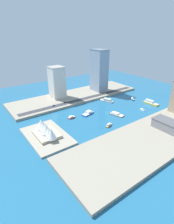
{
  "coord_description": "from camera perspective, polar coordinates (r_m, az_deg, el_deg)",
  "views": [
    {
      "loc": [
        -179.4,
        168.24,
        114.1
      ],
      "look_at": [
        14.32,
        26.55,
        2.34
      ],
      "focal_mm": 28.67,
      "sensor_mm": 36.0,
      "label": 1
    }
  ],
  "objects": [
    {
      "name": "opera_landmark",
      "position": [
        211.88,
        -13.0,
        -5.5
      ],
      "size": [
        41.35,
        24.95,
        16.23
      ],
      "color": "#BCAD93",
      "rests_on": "peninsula_point"
    },
    {
      "name": "taxi_yellow_cab",
      "position": [
        336.63,
        4.37,
        5.87
      ],
      "size": [
        2.14,
        4.3,
        1.54
      ],
      "color": "black",
      "rests_on": "road_strip"
    },
    {
      "name": "hatchback_blue",
      "position": [
        287.21,
        -10.62,
        2.05
      ],
      "size": [
        1.87,
        4.6,
        1.49
      ],
      "color": "black",
      "rests_on": "road_strip"
    },
    {
      "name": "ferry_white_commuter",
      "position": [
        310.52,
        6.36,
        3.71
      ],
      "size": [
        24.62,
        15.83,
        5.77
      ],
      "color": "silver",
      "rests_on": "ground_plane"
    },
    {
      "name": "traffic_light_waterfront",
      "position": [
        300.61,
        -1.92,
        4.24
      ],
      "size": [
        0.36,
        0.36,
        6.5
      ],
      "color": "black",
      "rests_on": "quay_east"
    },
    {
      "name": "warehouse_low_gray",
      "position": [
        234.79,
        25.3,
        -4.21
      ],
      "size": [
        44.34,
        19.61,
        11.3
      ],
      "color": "gray",
      "rests_on": "quay_west"
    },
    {
      "name": "patrol_launch_navy",
      "position": [
        328.04,
        14.33,
        4.06
      ],
      "size": [
        11.85,
        7.51,
        3.47
      ],
      "color": "#1E284C",
      "rests_on": "ground_plane"
    },
    {
      "name": "peninsula_point",
      "position": [
        215.01,
        -12.66,
        -7.46
      ],
      "size": [
        67.79,
        42.77,
        2.0
      ],
      "primitive_type": "cube",
      "color": "#A89E89",
      "rests_on": "ground_plane"
    },
    {
      "name": "water_taxi_orange",
      "position": [
        232.9,
        6.98,
        -4.16
      ],
      "size": [
        7.07,
        12.68,
        3.87
      ],
      "color": "orange",
      "rests_on": "ground_plane"
    },
    {
      "name": "park_tree_cluster",
      "position": [
        242.48,
        25.75,
        -3.44
      ],
      "size": [
        12.23,
        14.61,
        8.63
      ],
      "color": "brown",
      "rests_on": "quay_west"
    },
    {
      "name": "suv_black",
      "position": [
        296.56,
        -7.05,
        3.05
      ],
      "size": [
        2.08,
        4.8,
        1.53
      ],
      "color": "black",
      "rests_on": "road_strip"
    },
    {
      "name": "tower_tall_glass",
      "position": [
        350.33,
        3.86,
        13.04
      ],
      "size": [
        31.14,
        23.32,
        77.14
      ],
      "color": "#8C9EB2",
      "rests_on": "quay_east"
    },
    {
      "name": "road_strip",
      "position": [
        312.69,
        -1.0,
        4.25
      ],
      "size": [
        10.17,
        228.0,
        0.15
      ],
      "primitive_type": "cube",
      "color": "#38383D",
      "rests_on": "quay_east"
    },
    {
      "name": "ferry_yellow_fast",
      "position": [
        318.0,
        19.62,
        2.86
      ],
      "size": [
        27.02,
        9.68,
        6.03
      ],
      "color": "yellow",
      "rests_on": "ground_plane"
    },
    {
      "name": "ground_plane",
      "position": [
        271.12,
        6.33,
        -0.08
      ],
      "size": [
        440.0,
        440.0,
        0.0
      ],
      "primitive_type": "plane",
      "color": "#23668E"
    },
    {
      "name": "quay_west",
      "position": [
        223.83,
        20.91,
        -7.02
      ],
      "size": [
        70.0,
        240.0,
        3.44
      ],
      "primitive_type": "cube",
      "color": "#9E937F",
      "rests_on": "ground_plane"
    },
    {
      "name": "tugboat_red",
      "position": [
        252.52,
        -4.96,
        -1.66
      ],
      "size": [
        4.86,
        11.27,
        3.33
      ],
      "color": "red",
      "rests_on": "ground_plane"
    },
    {
      "name": "sailboat_small_white",
      "position": [
        289.65,
        17.25,
        0.79
      ],
      "size": [
        9.55,
        4.41,
        13.01
      ],
      "color": "white",
      "rests_on": "ground_plane"
    },
    {
      "name": "sedan_silver",
      "position": [
        337.77,
        6.01,
        5.88
      ],
      "size": [
        1.81,
        4.77,
        1.7
      ],
      "color": "black",
      "rests_on": "road_strip"
    },
    {
      "name": "catamaran_blue",
      "position": [
        262.96,
        0.33,
        -0.35
      ],
      "size": [
        13.16,
        21.23,
        4.52
      ],
      "color": "blue",
      "rests_on": "ground_plane"
    },
    {
      "name": "quay_east",
      "position": [
        331.88,
        -3.38,
        5.13
      ],
      "size": [
        70.0,
        240.0,
        3.44
      ],
      "primitive_type": "cube",
      "color": "#9E937F",
      "rests_on": "ground_plane"
    },
    {
      "name": "hotel_broad_white",
      "position": [
        316.94,
        -9.55,
        9.31
      ],
      "size": [
        23.77,
        24.02,
        53.82
      ],
      "color": "silver",
      "rests_on": "quay_east"
    },
    {
      "name": "barge_flat_brown",
      "position": [
        264.64,
        9.3,
        -0.63
      ],
      "size": [
        22.55,
        13.97,
        3.14
      ],
      "color": "brown",
      "rests_on": "ground_plane"
    }
  ]
}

